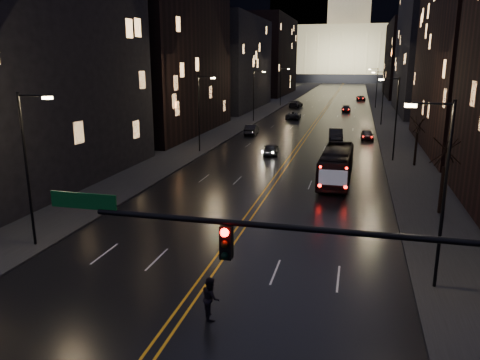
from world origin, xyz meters
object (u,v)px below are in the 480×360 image
Objects in this scene: bus at (336,165)px; pedestrian_b at (211,298)px; oncoming_car_a at (271,149)px; receding_car_a at (336,135)px; traffic_signal at (310,267)px; oncoming_car_b at (252,129)px.

bus is 25.25m from pedestrian_b.
oncoming_car_a is (-7.92, 10.70, -0.81)m from bus.
bus is 2.13× the size of receding_car_a.
receding_car_a is at bearing 91.73° from traffic_signal.
traffic_signal reaches higher than oncoming_car_a.
receding_car_a reaches higher than oncoming_car_a.
traffic_signal is at bearing 101.15° from oncoming_car_b.
pedestrian_b is at bearing -98.02° from receding_car_a.
traffic_signal is at bearing -87.73° from bus.
traffic_signal is 52.42m from receding_car_a.
oncoming_car_a is at bearing 107.82° from oncoming_car_b.
pedestrian_b is (9.36, -50.02, 0.17)m from oncoming_car_b.
receding_car_a is at bearing -30.04° from pedestrian_b.
traffic_signal is at bearing -92.72° from receding_car_a.
bus is at bearing -91.66° from receding_car_a.
oncoming_car_b reaches higher than oncoming_car_a.
receding_car_a reaches higher than oncoming_car_b.
pedestrian_b is at bearing -97.86° from bus.
bus is 2.35× the size of oncoming_car_b.
oncoming_car_a is at bearing -124.95° from receding_car_a.
bus is 2.62× the size of oncoming_car_a.
traffic_signal is 3.39× the size of receding_car_a.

